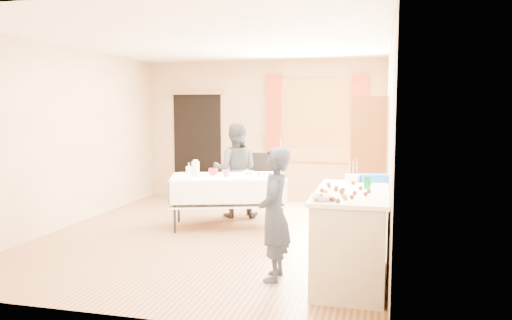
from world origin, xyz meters
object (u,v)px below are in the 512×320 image
(chair, at_px, (260,196))
(woman, at_px, (236,170))
(girl, at_px, (274,214))
(party_table, at_px, (228,196))
(counter, at_px, (351,236))
(cabinet, at_px, (369,161))

(chair, relative_size, woman, 0.66)
(girl, xyz_separation_m, woman, (-1.20, 2.71, 0.07))
(woman, bearing_deg, party_table, 85.61)
(girl, bearing_deg, woman, -159.79)
(chair, bearing_deg, counter, -66.32)
(chair, height_order, girl, girl)
(party_table, bearing_deg, chair, 58.23)
(party_table, distance_m, chair, 1.02)
(cabinet, xyz_separation_m, party_table, (-1.97, -0.64, -0.50))
(cabinet, xyz_separation_m, chair, (-1.74, 0.33, -0.65))
(cabinet, relative_size, counter, 1.26)
(counter, relative_size, woman, 1.00)
(woman, bearing_deg, girl, 102.43)
(party_table, height_order, girl, girl)
(chair, xyz_separation_m, woman, (-0.31, -0.31, 0.45))
(party_table, xyz_separation_m, woman, (-0.08, 0.67, 0.30))
(counter, bearing_deg, girl, -169.12)
(cabinet, distance_m, girl, 2.83)
(cabinet, bearing_deg, girl, -107.55)
(counter, xyz_separation_m, party_table, (-1.87, 1.90, -0.01))
(cabinet, relative_size, girl, 1.41)
(counter, height_order, party_table, counter)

